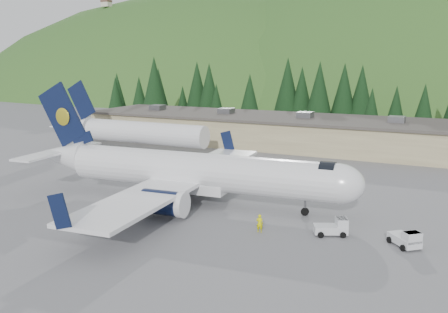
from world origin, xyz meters
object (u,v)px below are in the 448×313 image
second_airliner (130,131)px  baggage_tug_b (406,239)px  baggage_tug_a (334,227)px  ramp_worker (260,223)px  airliner (190,172)px  terminal_building (277,130)px

second_airliner → baggage_tug_b: (46.08, -25.70, -2.65)m
baggage_tug_a → ramp_worker: (-6.05, -2.17, 0.15)m
airliner → terminal_building: 38.29m
baggage_tug_b → ramp_worker: ramp_worker is taller
second_airliner → ramp_worker: size_ratio=16.66×
second_airliner → terminal_building: 25.55m
second_airliner → ramp_worker: bearing=-39.0°
airliner → baggage_tug_b: size_ratio=12.32×
second_airliner → ramp_worker: 43.85m
terminal_building → ramp_worker: bearing=-72.1°
second_airliner → terminal_building: bearing=38.8°
second_airliner → terminal_building: size_ratio=0.39×
second_airliner → baggage_tug_a: (40.05, -25.41, -2.64)m
second_airliner → airliner: bearing=-42.8°
baggage_tug_b → terminal_building: 49.27m
baggage_tug_a → baggage_tug_b: bearing=-27.4°
airliner → ramp_worker: airliner is taller
terminal_building → baggage_tug_a: bearing=-64.1°
baggage_tug_b → ramp_worker: (-12.07, -1.88, 0.15)m
baggage_tug_b → terminal_building: bearing=170.7°
terminal_building → ramp_worker: terminal_building is taller
airliner → ramp_worker: (10.18, -5.50, -2.51)m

